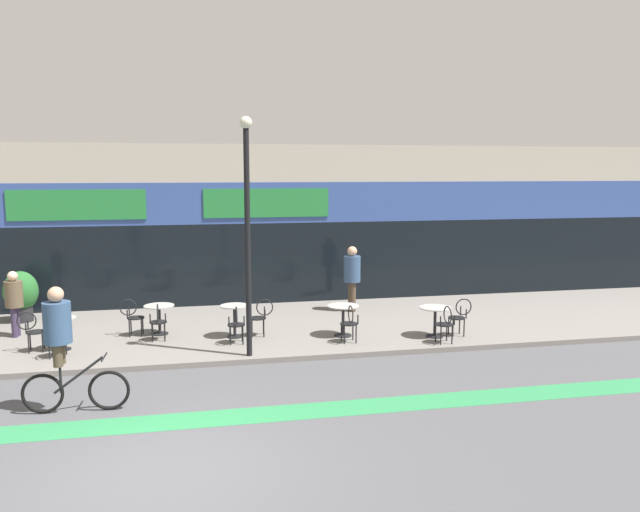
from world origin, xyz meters
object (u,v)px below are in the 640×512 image
bistro_table_0 (62,327)px  bistro_table_1 (159,313)px  cafe_chair_2_near (236,322)px  cafe_chair_3_near (350,321)px  cafe_chair_1_near (158,319)px  cyclist_0 (62,340)px  cafe_chair_0_near (56,334)px  bistro_table_3 (343,314)px  bistro_table_4 (435,315)px  planter_pot (21,294)px  cafe_chair_2_side (261,315)px  bistro_table_2 (235,315)px  pedestrian_far_end (352,273)px  cafe_chair_1_side (132,315)px  cafe_chair_0_side (32,329)px  cafe_chair_4_near (446,322)px  pedestrian_near_end (14,298)px  lamp_post (247,220)px  cafe_chair_4_side (460,314)px

bistro_table_0 → bistro_table_1: (2.04, 0.93, 0.00)m
cafe_chair_2_near → cafe_chair_3_near: bearing=-98.5°
cafe_chair_1_near → cyclist_0: size_ratio=0.42×
cafe_chair_0_near → bistro_table_3: bearing=-85.0°
bistro_table_3 → bistro_table_4: bearing=-13.4°
planter_pot → cyclist_0: 6.91m
bistro_table_4 → cafe_chair_2_side: size_ratio=0.84×
bistro_table_2 → cafe_chair_3_near: (2.56, -1.04, -0.03)m
cafe_chair_2_side → pedestrian_far_end: (2.81, 2.15, 0.58)m
cyclist_0 → bistro_table_1: bearing=76.0°
cyclist_0 → cafe_chair_2_near: bearing=48.6°
cafe_chair_2_side → cafe_chair_2_near: bearing=49.3°
bistro_table_3 → cafe_chair_1_side: size_ratio=0.85×
bistro_table_3 → cafe_chair_0_near: cafe_chair_0_near is taller
planter_pot → cafe_chair_0_side: bearing=-72.5°
bistro_table_1 → cafe_chair_0_near: bearing=-142.7°
cafe_chair_1_side → planter_pot: bearing=147.7°
cafe_chair_1_side → cafe_chair_0_side: bearing=-152.9°
cafe_chair_3_near → planter_pot: planter_pot is taller
cafe_chair_0_side → cafe_chair_4_near: size_ratio=1.00×
bistro_table_2 → bistro_table_3: size_ratio=1.01×
bistro_table_3 → pedestrian_near_end: pedestrian_near_end is taller
lamp_post → pedestrian_near_end: bearing=153.3°
cafe_chair_2_near → cafe_chair_4_side: size_ratio=1.00×
cafe_chair_1_side → bistro_table_1: bearing=2.1°
cafe_chair_1_near → cafe_chair_3_near: (4.32, -1.04, 0.00)m
bistro_table_1 → cafe_chair_0_side: cafe_chair_0_side is taller
bistro_table_2 → cafe_chair_1_side: 2.48m
bistro_table_3 → bistro_table_0: bearing=179.0°
bistro_table_0 → cafe_chair_4_near: (8.50, -1.25, 0.00)m
cafe_chair_1_side → cafe_chair_2_near: (2.39, -1.25, 0.00)m
bistro_table_1 → pedestrian_far_end: size_ratio=0.40×
bistro_table_3 → cafe_chair_2_near: size_ratio=0.85×
cafe_chair_1_near → pedestrian_far_end: size_ratio=0.49×
cafe_chair_4_side → planter_pot: (-10.70, 3.62, 0.21)m
bistro_table_2 → cafe_chair_2_near: (-0.00, -0.63, -0.03)m
cafe_chair_1_side → cyclist_0: (-0.72, -4.45, 0.63)m
cafe_chair_1_side → lamp_post: bearing=-37.9°
cafe_chair_0_near → pedestrian_far_end: pedestrian_far_end is taller
bistro_table_4 → cafe_chair_2_near: cafe_chair_2_near is taller
cafe_chair_2_side → pedestrian_near_end: pedestrian_near_end is taller
bistro_table_1 → cafe_chair_0_near: (-2.04, -1.55, 0.00)m
bistro_table_2 → cafe_chair_4_near: size_ratio=0.86×
bistro_table_4 → cafe_chair_2_near: 4.70m
cafe_chair_4_near → lamp_post: 5.10m
bistro_table_1 → cafe_chair_4_side: 7.25m
bistro_table_3 → cyclist_0: bearing=-149.0°
bistro_table_3 → bistro_table_1: bearing=166.4°
cafe_chair_2_near → pedestrian_near_end: (-5.13, 1.74, 0.42)m
cafe_chair_1_side → pedestrian_near_end: size_ratio=0.57×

